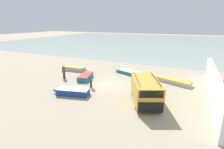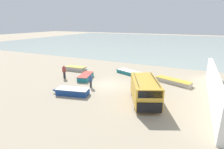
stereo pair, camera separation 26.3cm
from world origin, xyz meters
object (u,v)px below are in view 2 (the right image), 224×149
object	(u,v)px
fishing_rowboat_3	(172,81)
fisherman_1	(64,71)
fishing_rowboat_0	(130,72)
fishing_rowboat_2	(86,76)
fisherman_0	(91,79)
parked_van	(145,90)
fishing_rowboat_1	(71,91)
fishing_rowboat_4	(77,69)

from	to	relation	value
fishing_rowboat_3	fisherman_1	bearing A→B (deg)	37.82
fishing_rowboat_0	fisherman_1	xyz separation A→B (m)	(-7.30, -5.56, 0.82)
fishing_rowboat_2	fisherman_0	bearing A→B (deg)	-152.24
fisherman_0	fishing_rowboat_0	bearing A→B (deg)	-99.18
parked_van	fisherman_0	size ratio (longest dim) A/B	3.46
fishing_rowboat_0	fishing_rowboat_3	size ratio (longest dim) A/B	1.00
fishing_rowboat_3	fisherman_0	bearing A→B (deg)	54.30
parked_van	fishing_rowboat_1	size ratio (longest dim) A/B	1.33
fishing_rowboat_1	fishing_rowboat_2	bearing A→B (deg)	-86.47
fishing_rowboat_0	fishing_rowboat_4	world-z (taller)	fishing_rowboat_4
fishing_rowboat_0	fishing_rowboat_2	bearing A→B (deg)	64.93
fishing_rowboat_2	fishing_rowboat_4	world-z (taller)	fishing_rowboat_2
fishing_rowboat_1	fishing_rowboat_3	xyz separation A→B (m)	(9.01, 8.26, -0.08)
fishing_rowboat_3	fisherman_1	distance (m)	13.99
fishing_rowboat_2	fishing_rowboat_3	xyz separation A→B (m)	(10.59, 3.09, -0.06)
fishing_rowboat_1	fisherman_0	bearing A→B (deg)	-118.25
fishing_rowboat_2	fishing_rowboat_4	xyz separation A→B (m)	(-3.58, 2.80, -0.00)
fishing_rowboat_1	fishing_rowboat_3	size ratio (longest dim) A/B	0.79
fishing_rowboat_3	parked_van	bearing A→B (deg)	97.17
parked_van	fishing_rowboat_3	bearing A→B (deg)	142.48
parked_van	fishing_rowboat_1	distance (m)	7.59
parked_van	fishing_rowboat_0	size ratio (longest dim) A/B	1.05
fishing_rowboat_4	fisherman_0	bearing A→B (deg)	-45.79
fishing_rowboat_1	fishing_rowboat_4	world-z (taller)	fishing_rowboat_1
fishing_rowboat_3	fisherman_1	world-z (taller)	fisherman_1
fishing_rowboat_4	fisherman_0	size ratio (longest dim) A/B	2.42
fishing_rowboat_3	fishing_rowboat_4	xyz separation A→B (m)	(-14.18, -0.29, 0.06)
fishing_rowboat_2	fisherman_0	distance (m)	3.43
fishing_rowboat_0	fishing_rowboat_4	size ratio (longest dim) A/B	1.37
parked_van	fishing_rowboat_2	world-z (taller)	parked_van
fisherman_0	fisherman_1	bearing A→B (deg)	-6.65
fishing_rowboat_3	fishing_rowboat_4	world-z (taller)	fishing_rowboat_4
fisherman_1	fisherman_0	bearing A→B (deg)	1.18
fishing_rowboat_4	fishing_rowboat_3	bearing A→B (deg)	-2.74
fishing_rowboat_3	fishing_rowboat_2	bearing A→B (deg)	36.74
fishing_rowboat_1	parked_van	bearing A→B (deg)	177.53
fishing_rowboat_1	fishing_rowboat_2	size ratio (longest dim) A/B	1.05
fisherman_1	fishing_rowboat_0	bearing A→B (deg)	54.03
parked_van	fisherman_1	distance (m)	12.01
fisherman_1	fishing_rowboat_2	bearing A→B (deg)	38.14
fishing_rowboat_1	fishing_rowboat_3	world-z (taller)	fishing_rowboat_1
parked_van	fishing_rowboat_4	distance (m)	14.19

